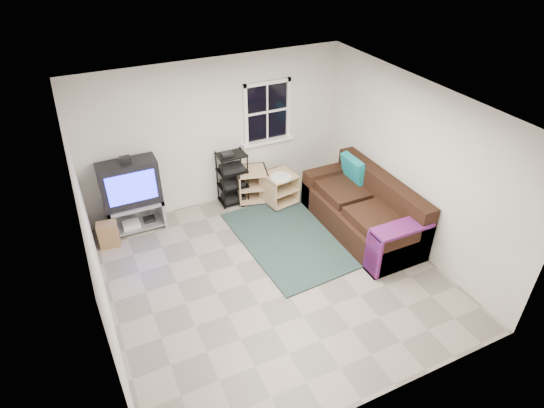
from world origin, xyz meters
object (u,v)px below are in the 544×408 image
av_rack (233,181)px  side_table_left (252,183)px  side_table_right (278,186)px  sofa (364,211)px  tv_unit (131,190)px

av_rack → side_table_left: (0.36, -0.04, -0.11)m
av_rack → side_table_right: size_ratio=1.62×
side_table_right → sofa: 1.63m
av_rack → sofa: 2.38m
tv_unit → side_table_left: bearing=0.3°
side_table_right → av_rack: bearing=153.5°
tv_unit → sofa: 3.80m
tv_unit → side_table_left: size_ratio=2.10×
av_rack → sofa: (1.64, -1.72, -0.07)m
sofa → side_table_right: bearing=123.6°
side_table_left → side_table_right: 0.50m
tv_unit → side_table_left: tv_unit is taller
tv_unit → side_table_right: 2.54m
side_table_left → sofa: 2.12m
av_rack → side_table_left: 0.37m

